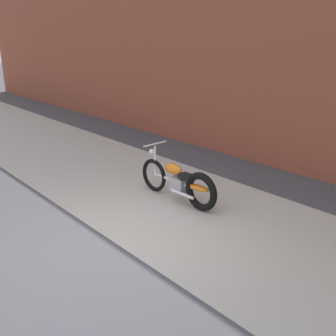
% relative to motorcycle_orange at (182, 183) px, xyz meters
% --- Properties ---
extents(ground_plane, '(80.00, 80.00, 0.00)m').
position_rel_motorcycle_orange_xyz_m(ground_plane, '(0.48, -1.85, -0.40)').
color(ground_plane, '#47474C').
extents(sidewalk_slab, '(36.00, 3.50, 0.01)m').
position_rel_motorcycle_orange_xyz_m(sidewalk_slab, '(0.48, -0.10, -0.40)').
color(sidewalk_slab, '#B2ADA3').
rests_on(sidewalk_slab, ground).
extents(brick_building_wall, '(36.00, 0.50, 5.48)m').
position_rel_motorcycle_orange_xyz_m(brick_building_wall, '(0.48, 3.35, 2.34)').
color(brick_building_wall, brown).
rests_on(brick_building_wall, ground).
extents(motorcycle_orange, '(2.01, 0.58, 1.03)m').
position_rel_motorcycle_orange_xyz_m(motorcycle_orange, '(0.00, 0.00, 0.00)').
color(motorcycle_orange, black).
rests_on(motorcycle_orange, ground).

